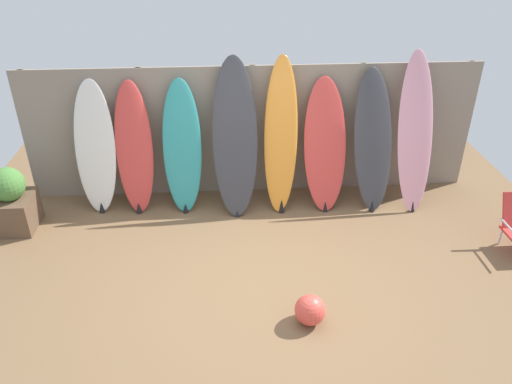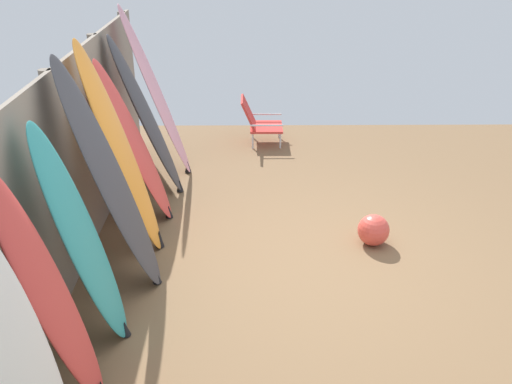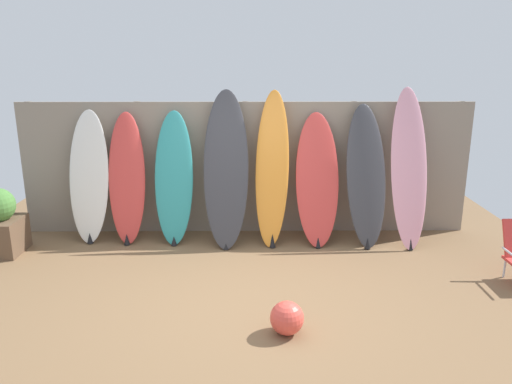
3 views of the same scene
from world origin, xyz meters
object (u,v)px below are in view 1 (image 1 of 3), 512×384
at_px(surfboard_white_0, 95,149).
at_px(beach_ball, 310,310).
at_px(surfboard_red_5, 325,146).
at_px(planter_box, 12,202).
at_px(surfboard_teal_2, 182,148).
at_px(surfboard_orange_4, 281,137).
at_px(surfboard_pink_7, 415,134).
at_px(surfboard_red_1, 134,149).
at_px(surfboard_charcoal_6, 373,141).
at_px(surfboard_charcoal_3, 235,139).

xyz_separation_m(surfboard_white_0, beach_ball, (2.43, -2.38, -0.70)).
bearing_deg(surfboard_red_5, planter_box, -174.35).
bearing_deg(planter_box, surfboard_teal_2, 11.28).
xyz_separation_m(surfboard_orange_4, surfboard_pink_7, (1.75, -0.06, 0.02)).
relative_size(surfboard_red_1, surfboard_charcoal_6, 0.94).
bearing_deg(surfboard_pink_7, surfboard_red_1, 178.12).
bearing_deg(surfboard_red_5, surfboard_teal_2, 179.13).
relative_size(surfboard_white_0, beach_ball, 5.67).
bearing_deg(surfboard_pink_7, surfboard_teal_2, 178.42).
height_order(surfboard_white_0, surfboard_pink_7, surfboard_pink_7).
bearing_deg(planter_box, surfboard_red_5, 5.65).
distance_m(surfboard_teal_2, planter_box, 2.20).
bearing_deg(surfboard_teal_2, beach_ball, -60.55).
bearing_deg(surfboard_red_5, surfboard_charcoal_3, -178.19).
height_order(planter_box, beach_ball, planter_box).
bearing_deg(surfboard_charcoal_3, surfboard_orange_4, 4.05).
bearing_deg(surfboard_red_1, surfboard_white_0, 178.78).
bearing_deg(surfboard_red_1, surfboard_teal_2, -3.34).
bearing_deg(beach_ball, surfboard_red_1, 129.22).
bearing_deg(surfboard_white_0, beach_ball, -44.40).
height_order(surfboard_teal_2, beach_ball, surfboard_teal_2).
relative_size(surfboard_charcoal_3, surfboard_orange_4, 1.00).
bearing_deg(surfboard_charcoal_6, surfboard_teal_2, 178.96).
relative_size(surfboard_red_1, surfboard_charcoal_3, 0.86).
distance_m(surfboard_red_1, surfboard_charcoal_6, 3.10).
height_order(surfboard_red_5, beach_ball, surfboard_red_5).
height_order(surfboard_red_1, beach_ball, surfboard_red_1).
height_order(surfboard_white_0, surfboard_red_5, surfboard_white_0).
bearing_deg(surfboard_orange_4, surfboard_teal_2, 178.94).
relative_size(surfboard_white_0, surfboard_pink_7, 0.86).
distance_m(surfboard_teal_2, surfboard_charcoal_3, 0.70).
height_order(surfboard_red_1, surfboard_teal_2, surfboard_teal_2).
height_order(surfboard_pink_7, beach_ball, surfboard_pink_7).
xyz_separation_m(surfboard_orange_4, surfboard_red_5, (0.59, -0.00, -0.14)).
bearing_deg(surfboard_pink_7, surfboard_charcoal_3, 179.56).
bearing_deg(surfboard_charcoal_6, surfboard_red_1, 178.50).
distance_m(surfboard_charcoal_6, surfboard_pink_7, 0.55).
relative_size(surfboard_charcoal_6, beach_ball, 5.92).
bearing_deg(surfboard_red_1, planter_box, -162.97).
bearing_deg(surfboard_charcoal_6, surfboard_white_0, 178.54).
height_order(surfboard_red_5, surfboard_charcoal_6, surfboard_charcoal_6).
height_order(surfboard_charcoal_3, surfboard_pink_7, surfboard_pink_7).
distance_m(surfboard_pink_7, beach_ball, 2.95).
height_order(surfboard_red_5, surfboard_pink_7, surfboard_pink_7).
bearing_deg(surfboard_charcoal_6, surfboard_orange_4, 178.97).
bearing_deg(surfboard_white_0, surfboard_teal_2, -2.39).
height_order(surfboard_white_0, surfboard_charcoal_6, surfboard_charcoal_6).
xyz_separation_m(surfboard_orange_4, planter_box, (-3.38, -0.40, -0.59)).
bearing_deg(surfboard_red_5, surfboard_charcoal_6, -1.56).
xyz_separation_m(surfboard_red_1, surfboard_teal_2, (0.62, -0.04, 0.01)).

